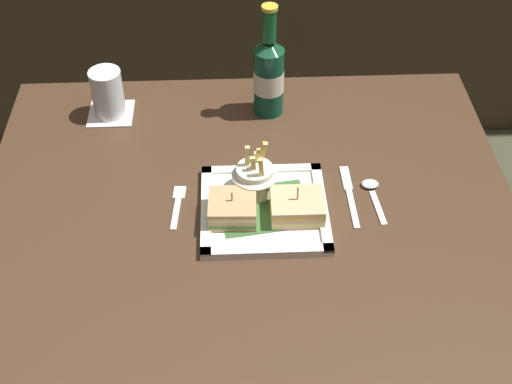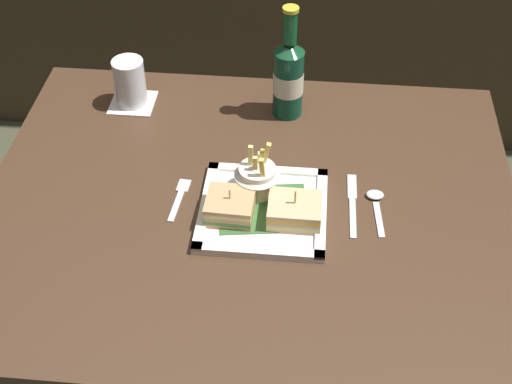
% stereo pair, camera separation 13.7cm
% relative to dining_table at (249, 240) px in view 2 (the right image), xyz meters
% --- Properties ---
extents(dining_table, '(1.06, 0.87, 0.75)m').
position_rel_dining_table_xyz_m(dining_table, '(0.00, 0.00, 0.00)').
color(dining_table, '#452F1F').
rests_on(dining_table, ground_plane).
extents(square_plate, '(0.24, 0.24, 0.02)m').
position_rel_dining_table_xyz_m(square_plate, '(0.03, -0.03, 0.12)').
color(square_plate, white).
rests_on(square_plate, dining_table).
extents(sandwich_half_left, '(0.09, 0.09, 0.06)m').
position_rel_dining_table_xyz_m(sandwich_half_left, '(-0.03, -0.05, 0.14)').
color(sandwich_half_left, tan).
rests_on(sandwich_half_left, square_plate).
extents(sandwich_half_right, '(0.10, 0.08, 0.07)m').
position_rel_dining_table_xyz_m(sandwich_half_right, '(0.09, -0.05, 0.14)').
color(sandwich_half_right, tan).
rests_on(sandwich_half_right, square_plate).
extents(fries_cup, '(0.09, 0.09, 0.11)m').
position_rel_dining_table_xyz_m(fries_cup, '(0.01, 0.02, 0.16)').
color(fries_cup, white).
rests_on(fries_cup, square_plate).
extents(beer_bottle, '(0.07, 0.07, 0.26)m').
position_rel_dining_table_xyz_m(beer_bottle, '(0.06, 0.30, 0.21)').
color(beer_bottle, '#0D412D').
rests_on(beer_bottle, dining_table).
extents(drink_coaster, '(0.10, 0.10, 0.00)m').
position_rel_dining_table_xyz_m(drink_coaster, '(-0.30, 0.30, 0.11)').
color(drink_coaster, silver).
rests_on(drink_coaster, dining_table).
extents(water_glass, '(0.07, 0.07, 0.11)m').
position_rel_dining_table_xyz_m(water_glass, '(-0.30, 0.30, 0.16)').
color(water_glass, silver).
rests_on(water_glass, dining_table).
extents(fork, '(0.03, 0.12, 0.00)m').
position_rel_dining_table_xyz_m(fork, '(-0.14, -0.00, 0.11)').
color(fork, silver).
rests_on(fork, dining_table).
extents(knife, '(0.02, 0.18, 0.00)m').
position_rel_dining_table_xyz_m(knife, '(0.20, 0.02, 0.11)').
color(knife, silver).
rests_on(knife, dining_table).
extents(spoon, '(0.04, 0.13, 0.01)m').
position_rel_dining_table_xyz_m(spoon, '(0.25, 0.02, 0.12)').
color(spoon, silver).
rests_on(spoon, dining_table).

